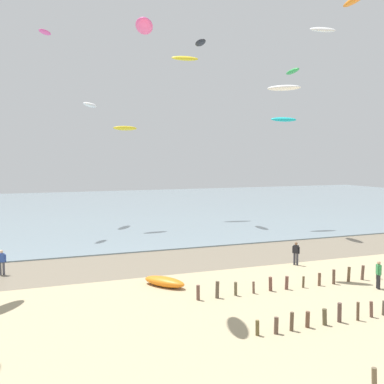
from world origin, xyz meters
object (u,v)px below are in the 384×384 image
(kite_aloft_9, at_px, (125,128))
(kite_aloft_11, at_px, (200,43))
(kite_aloft_5, at_px, (284,119))
(person_left_flank, at_px, (378,274))
(person_nearest_camera, at_px, (2,262))
(kite_aloft_12, at_px, (90,105))
(kite_aloft_0, at_px, (323,30))
(kite_aloft_4, at_px, (45,32))
(kite_aloft_3, at_px, (293,71))
(person_mid_beach, at_px, (296,253))
(grounded_kite, at_px, (164,282))
(kite_aloft_2, at_px, (185,58))
(kite_aloft_6, at_px, (144,26))
(kite_aloft_7, at_px, (284,88))
(kite_aloft_13, at_px, (354,0))

(kite_aloft_9, relative_size, kite_aloft_11, 0.89)
(kite_aloft_5, bearing_deg, person_left_flank, -101.17)
(person_nearest_camera, relative_size, kite_aloft_9, 0.63)
(kite_aloft_5, height_order, kite_aloft_9, kite_aloft_5)
(kite_aloft_5, xyz_separation_m, kite_aloft_12, (-19.61, 10.64, 1.92))
(kite_aloft_0, xyz_separation_m, kite_aloft_4, (-28.18, 7.45, -1.13))
(kite_aloft_9, bearing_deg, kite_aloft_4, 171.19)
(person_nearest_camera, bearing_deg, kite_aloft_12, 66.68)
(kite_aloft_3, xyz_separation_m, kite_aloft_4, (-23.49, 8.89, 3.85))
(person_mid_beach, bearing_deg, kite_aloft_5, 60.70)
(person_left_flank, xyz_separation_m, kite_aloft_11, (0.92, 30.55, 20.69))
(grounded_kite, relative_size, kite_aloft_12, 0.93)
(person_mid_beach, bearing_deg, kite_aloft_3, 58.33)
(person_left_flank, xyz_separation_m, kite_aloft_3, (6.50, 19.34, 15.76))
(kite_aloft_0, xyz_separation_m, kite_aloft_3, (-4.69, -1.44, -4.98))
(kite_aloft_2, relative_size, kite_aloft_11, 1.17)
(kite_aloft_6, height_order, kite_aloft_9, kite_aloft_6)
(kite_aloft_12, bearing_deg, kite_aloft_2, -48.17)
(kite_aloft_0, bearing_deg, grounded_kite, 45.74)
(kite_aloft_4, distance_m, kite_aloft_11, 18.10)
(person_mid_beach, bearing_deg, kite_aloft_11, 85.04)
(person_nearest_camera, distance_m, kite_aloft_5, 33.09)
(kite_aloft_2, relative_size, kite_aloft_12, 1.13)
(grounded_kite, bearing_deg, person_mid_beach, -114.77)
(kite_aloft_0, distance_m, kite_aloft_7, 22.53)
(kite_aloft_0, bearing_deg, kite_aloft_3, 28.70)
(kite_aloft_7, height_order, kite_aloft_11, kite_aloft_11)
(person_nearest_camera, relative_size, kite_aloft_13, 0.52)
(person_left_flank, height_order, grounded_kite, person_left_flank)
(kite_aloft_5, xyz_separation_m, kite_aloft_13, (-1.09, -12.28, 8.95))
(kite_aloft_11, xyz_separation_m, kite_aloft_12, (-12.70, 3.06, -7.56))
(grounded_kite, distance_m, kite_aloft_0, 35.08)
(person_mid_beach, relative_size, kite_aloft_3, 0.60)
(kite_aloft_6, bearing_deg, kite_aloft_11, -10.95)
(kite_aloft_7, bearing_deg, kite_aloft_4, 161.34)
(kite_aloft_0, height_order, kite_aloft_5, kite_aloft_0)
(kite_aloft_9, height_order, kite_aloft_12, kite_aloft_12)
(kite_aloft_9, bearing_deg, kite_aloft_11, 5.35)
(grounded_kite, bearing_deg, person_nearest_camera, 20.58)
(kite_aloft_0, xyz_separation_m, kite_aloft_5, (-3.35, 2.18, -9.53))
(kite_aloft_0, xyz_separation_m, kite_aloft_7, (-14.26, -14.90, -9.06))
(kite_aloft_9, relative_size, kite_aloft_12, 0.86)
(person_nearest_camera, bearing_deg, person_left_flank, -28.97)
(person_left_flank, bearing_deg, kite_aloft_9, 107.52)
(kite_aloft_2, distance_m, kite_aloft_7, 31.31)
(kite_aloft_0, distance_m, kite_aloft_6, 31.57)
(kite_aloft_0, bearing_deg, kite_aloft_6, 47.72)
(person_mid_beach, bearing_deg, kite_aloft_2, 85.98)
(kite_aloft_5, relative_size, kite_aloft_7, 1.34)
(kite_aloft_7, relative_size, kite_aloft_13, 0.69)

